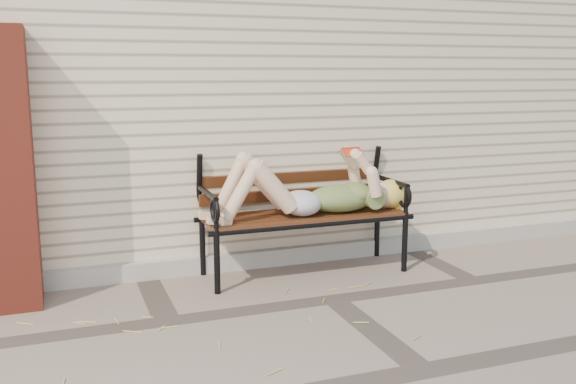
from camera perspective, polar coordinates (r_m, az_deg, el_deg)
name	(u,v)px	position (r m, az deg, el deg)	size (l,w,h in m)	color
ground	(334,299)	(4.90, 4.08, -9.49)	(80.00, 80.00, 0.00)	#7B6A5E
house_wall	(227,88)	(7.44, -5.41, 9.18)	(8.00, 4.00, 3.00)	beige
foundation_strip	(289,255)	(5.73, 0.09, -5.67)	(8.00, 0.10, 0.15)	#AEA89D
garden_bench	(300,192)	(5.44, 1.05, -0.04)	(1.86, 0.74, 1.21)	black
reading_woman	(308,191)	(5.30, 1.78, 0.12)	(1.76, 0.40, 0.55)	#0A4148
straw_scatter	(192,335)	(4.31, -8.56, -12.44)	(2.93, 1.48, 0.01)	tan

